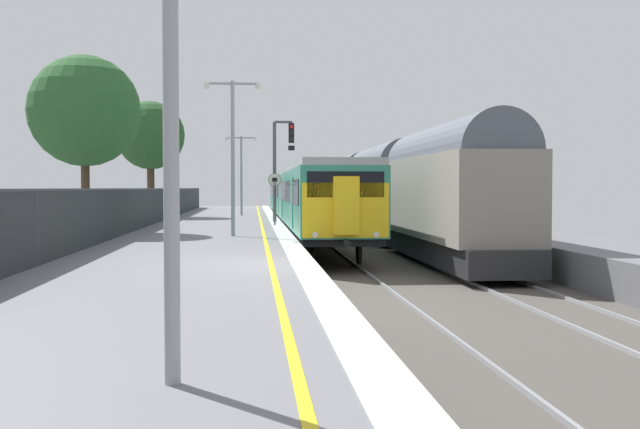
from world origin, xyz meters
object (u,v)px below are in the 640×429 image
object	(u,v)px
signal_gantry	(280,159)
platform_lamp_mid	(233,144)
commuter_train_at_platform	(303,196)
freight_train_adjacent_track	(384,189)
platform_lamp_near	(170,9)
speed_limit_sign	(275,192)
platform_lamp_far	(241,168)
background_tree_centre	(151,138)
background_tree_left	(85,115)

from	to	relation	value
signal_gantry	platform_lamp_mid	size ratio (longest dim) A/B	0.93
commuter_train_at_platform	signal_gantry	bearing A→B (deg)	-107.74
freight_train_adjacent_track	platform_lamp_near	world-z (taller)	platform_lamp_near
platform_lamp_near	platform_lamp_mid	bearing A→B (deg)	90.00
speed_limit_sign	platform_lamp_near	bearing A→B (deg)	-93.52
speed_limit_sign	platform_lamp_mid	bearing A→B (deg)	-102.84
freight_train_adjacent_track	speed_limit_sign	bearing A→B (deg)	-142.73
freight_train_adjacent_track	platform_lamp_far	xyz separation A→B (m)	(-7.55, 8.27, 1.28)
freight_train_adjacent_track	signal_gantry	bearing A→B (deg)	-171.14
signal_gantry	platform_lamp_mid	bearing A→B (deg)	-100.61
speed_limit_sign	platform_lamp_mid	size ratio (longest dim) A/B	0.43
speed_limit_sign	background_tree_centre	bearing A→B (deg)	121.81
platform_lamp_near	platform_lamp_mid	world-z (taller)	platform_lamp_mid
signal_gantry	platform_lamp_near	world-z (taller)	platform_lamp_near
speed_limit_sign	platform_lamp_near	distance (m)	27.77
freight_train_adjacent_track	platform_lamp_far	distance (m)	11.27
signal_gantry	background_tree_left	xyz separation A→B (m)	(-7.78, -8.24, 1.35)
signal_gantry	platform_lamp_near	bearing A→B (deg)	-93.79
background_tree_centre	platform_lamp_mid	bearing A→B (deg)	-74.18
background_tree_left	background_tree_centre	distance (m)	15.99
freight_train_adjacent_track	speed_limit_sign	distance (m)	7.35
signal_gantry	platform_lamp_far	size ratio (longest dim) A/B	1.03
platform_lamp_near	background_tree_left	world-z (taller)	background_tree_left
freight_train_adjacent_track	signal_gantry	distance (m)	5.75
background_tree_left	background_tree_centre	size ratio (longest dim) A/B	0.99
platform_lamp_mid	background_tree_centre	xyz separation A→B (m)	(-5.33, 18.80, 1.44)
speed_limit_sign	platform_lamp_far	distance (m)	12.91
speed_limit_sign	freight_train_adjacent_track	bearing A→B (deg)	37.27
speed_limit_sign	background_tree_left	size ratio (longest dim) A/B	0.35
platform_lamp_far	signal_gantry	bearing A→B (deg)	-77.21
freight_train_adjacent_track	background_tree_centre	size ratio (longest dim) A/B	5.60
platform_lamp_near	background_tree_centre	distance (m)	39.38
signal_gantry	platform_lamp_mid	distance (m)	11.26
platform_lamp_far	commuter_train_at_platform	bearing A→B (deg)	-51.81
freight_train_adjacent_track	background_tree_left	xyz separation A→B (m)	(-13.26, -9.10, 2.84)
signal_gantry	background_tree_centre	world-z (taller)	background_tree_centre
commuter_train_at_platform	platform_lamp_far	size ratio (longest dim) A/B	8.05
platform_lamp_mid	signal_gantry	bearing A→B (deg)	79.39
speed_limit_sign	platform_lamp_far	world-z (taller)	platform_lamp_far
freight_train_adjacent_track	platform_lamp_far	size ratio (longest dim) A/B	7.83
speed_limit_sign	platform_lamp_mid	world-z (taller)	platform_lamp_mid
commuter_train_at_platform	platform_lamp_near	size ratio (longest dim) A/B	7.24
speed_limit_sign	platform_lamp_far	size ratio (longest dim) A/B	0.48
platform_lamp_near	background_tree_left	xyz separation A→B (m)	(-5.70, 23.01, 1.28)
platform_lamp_far	speed_limit_sign	bearing A→B (deg)	-82.38
commuter_train_at_platform	background_tree_centre	xyz separation A→B (m)	(-8.88, 3.12, 3.42)
platform_lamp_near	commuter_train_at_platform	bearing A→B (deg)	84.35
signal_gantry	background_tree_centre	bearing A→B (deg)	133.72
platform_lamp_far	background_tree_left	size ratio (longest dim) A/B	0.72
freight_train_adjacent_track	signal_gantry	size ratio (longest dim) A/B	7.58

